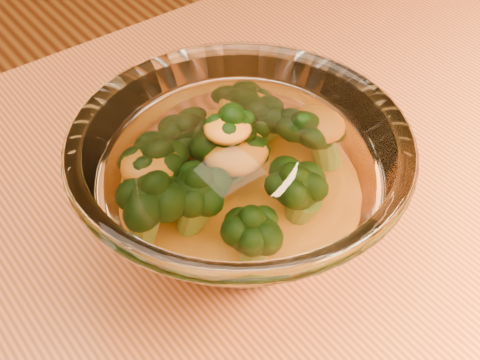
% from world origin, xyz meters
% --- Properties ---
extents(glass_bowl, '(0.23, 0.23, 0.10)m').
position_xyz_m(glass_bowl, '(0.00, 0.09, 0.80)').
color(glass_bowl, white).
rests_on(glass_bowl, table).
extents(cheese_sauce, '(0.12, 0.12, 0.03)m').
position_xyz_m(cheese_sauce, '(0.00, 0.09, 0.78)').
color(cheese_sauce, orange).
rests_on(cheese_sauce, glass_bowl).
extents(broccoli_heap, '(0.17, 0.14, 0.07)m').
position_xyz_m(broccoli_heap, '(0.00, 0.10, 0.82)').
color(broccoli_heap, black).
rests_on(broccoli_heap, cheese_sauce).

